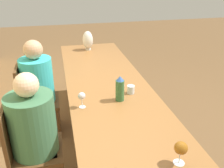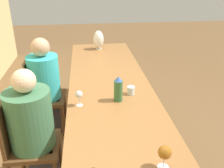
% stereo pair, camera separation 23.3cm
% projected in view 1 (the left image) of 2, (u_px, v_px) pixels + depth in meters
% --- Properties ---
extents(ground_plane, '(14.00, 14.00, 0.00)m').
position_uv_depth(ground_plane, '(109.00, 146.00, 2.89)').
color(ground_plane, brown).
extents(dining_table, '(3.12, 0.84, 0.78)m').
position_uv_depth(dining_table, '(108.00, 92.00, 2.59)').
color(dining_table, '#936033').
rests_on(dining_table, ground_plane).
extents(water_bottle, '(0.08, 0.08, 0.24)m').
position_uv_depth(water_bottle, '(120.00, 89.00, 2.24)').
color(water_bottle, '#336638').
rests_on(water_bottle, dining_table).
extents(water_tumbler, '(0.07, 0.07, 0.08)m').
position_uv_depth(water_tumbler, '(131.00, 89.00, 2.40)').
color(water_tumbler, silver).
rests_on(water_tumbler, dining_table).
extents(vase, '(0.15, 0.15, 0.28)m').
position_uv_depth(vase, '(88.00, 40.00, 3.63)').
color(vase, silver).
rests_on(vase, dining_table).
extents(wine_glass_1, '(0.08, 0.08, 0.16)m').
position_uv_depth(wine_glass_1, '(181.00, 149.00, 1.50)').
color(wine_glass_1, silver).
rests_on(wine_glass_1, dining_table).
extents(wine_glass_3, '(0.06, 0.06, 0.14)m').
position_uv_depth(wine_glass_3, '(82.00, 96.00, 2.13)').
color(wine_glass_3, silver).
rests_on(wine_glass_3, dining_table).
extents(chair_near, '(0.44, 0.44, 0.89)m').
position_uv_depth(chair_near, '(28.00, 148.00, 2.14)').
color(chair_near, brown).
rests_on(chair_near, ground_plane).
extents(chair_far, '(0.44, 0.44, 0.89)m').
position_uv_depth(chair_far, '(34.00, 99.00, 2.94)').
color(chair_far, brown).
rests_on(chair_far, ground_plane).
extents(person_near, '(0.39, 0.39, 1.17)m').
position_uv_depth(person_near, '(36.00, 133.00, 2.10)').
color(person_near, '#2D2D38').
rests_on(person_near, ground_plane).
extents(person_far, '(0.36, 0.36, 1.18)m').
position_uv_depth(person_far, '(40.00, 87.00, 2.89)').
color(person_far, '#2D2D38').
rests_on(person_far, ground_plane).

